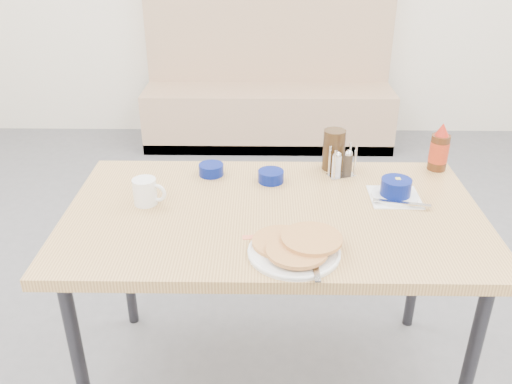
{
  "coord_description": "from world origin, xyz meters",
  "views": [
    {
      "loc": [
        -0.04,
        -1.34,
        1.66
      ],
      "look_at": [
        -0.06,
        0.27,
        0.82
      ],
      "focal_mm": 38.0,
      "sensor_mm": 36.0,
      "label": 1
    }
  ],
  "objects_px": {
    "coffee_mug": "(146,191)",
    "grits_setting": "(396,190)",
    "creamer_bowl": "(211,170)",
    "butter_bowl": "(271,176)",
    "pancake_plate": "(296,248)",
    "amber_tumbler": "(334,150)",
    "syrup_bottle": "(439,150)",
    "booth_bench": "(268,98)",
    "condiment_caddy": "(342,166)",
    "dining_table": "(273,226)"
  },
  "relations": [
    {
      "from": "pancake_plate",
      "to": "amber_tumbler",
      "type": "height_order",
      "value": "amber_tumbler"
    },
    {
      "from": "grits_setting",
      "to": "creamer_bowl",
      "type": "height_order",
      "value": "grits_setting"
    },
    {
      "from": "creamer_bowl",
      "to": "butter_bowl",
      "type": "xyz_separation_m",
      "value": [
        0.23,
        -0.06,
        0.0
      ]
    },
    {
      "from": "dining_table",
      "to": "condiment_caddy",
      "type": "height_order",
      "value": "condiment_caddy"
    },
    {
      "from": "butter_bowl",
      "to": "dining_table",
      "type": "bearing_deg",
      "value": -88.0
    },
    {
      "from": "grits_setting",
      "to": "condiment_caddy",
      "type": "distance_m",
      "value": 0.24
    },
    {
      "from": "dining_table",
      "to": "amber_tumbler",
      "type": "relative_size",
      "value": 8.85
    },
    {
      "from": "booth_bench",
      "to": "butter_bowl",
      "type": "relative_size",
      "value": 19.81
    },
    {
      "from": "butter_bowl",
      "to": "amber_tumbler",
      "type": "distance_m",
      "value": 0.28
    },
    {
      "from": "grits_setting",
      "to": "amber_tumbler",
      "type": "height_order",
      "value": "amber_tumbler"
    },
    {
      "from": "coffee_mug",
      "to": "syrup_bottle",
      "type": "distance_m",
      "value": 1.12
    },
    {
      "from": "coffee_mug",
      "to": "grits_setting",
      "type": "relative_size",
      "value": 0.61
    },
    {
      "from": "condiment_caddy",
      "to": "creamer_bowl",
      "type": "bearing_deg",
      "value": 159.7
    },
    {
      "from": "dining_table",
      "to": "amber_tumbler",
      "type": "height_order",
      "value": "amber_tumbler"
    },
    {
      "from": "butter_bowl",
      "to": "syrup_bottle",
      "type": "bearing_deg",
      "value": 10.46
    },
    {
      "from": "butter_bowl",
      "to": "syrup_bottle",
      "type": "distance_m",
      "value": 0.66
    },
    {
      "from": "syrup_bottle",
      "to": "condiment_caddy",
      "type": "bearing_deg",
      "value": -170.03
    },
    {
      "from": "dining_table",
      "to": "creamer_bowl",
      "type": "xyz_separation_m",
      "value": [
        -0.23,
        0.28,
        0.08
      ]
    },
    {
      "from": "dining_table",
      "to": "syrup_bottle",
      "type": "relative_size",
      "value": 7.4
    },
    {
      "from": "pancake_plate",
      "to": "creamer_bowl",
      "type": "distance_m",
      "value": 0.61
    },
    {
      "from": "creamer_bowl",
      "to": "syrup_bottle",
      "type": "relative_size",
      "value": 0.5
    },
    {
      "from": "dining_table",
      "to": "condiment_caddy",
      "type": "bearing_deg",
      "value": 46.3
    },
    {
      "from": "booth_bench",
      "to": "amber_tumbler",
      "type": "distance_m",
      "value": 2.26
    },
    {
      "from": "creamer_bowl",
      "to": "pancake_plate",
      "type": "bearing_deg",
      "value": -61.05
    },
    {
      "from": "creamer_bowl",
      "to": "amber_tumbler",
      "type": "relative_size",
      "value": 0.6
    },
    {
      "from": "amber_tumbler",
      "to": "condiment_caddy",
      "type": "height_order",
      "value": "amber_tumbler"
    },
    {
      "from": "grits_setting",
      "to": "butter_bowl",
      "type": "xyz_separation_m",
      "value": [
        -0.43,
        0.12,
        -0.01
      ]
    },
    {
      "from": "syrup_bottle",
      "to": "coffee_mug",
      "type": "bearing_deg",
      "value": -164.55
    },
    {
      "from": "amber_tumbler",
      "to": "condiment_caddy",
      "type": "xyz_separation_m",
      "value": [
        0.03,
        -0.07,
        -0.04
      ]
    },
    {
      "from": "coffee_mug",
      "to": "butter_bowl",
      "type": "relative_size",
      "value": 1.23
    },
    {
      "from": "butter_bowl",
      "to": "condiment_caddy",
      "type": "xyz_separation_m",
      "value": [
        0.27,
        0.05,
        0.02
      ]
    },
    {
      "from": "booth_bench",
      "to": "condiment_caddy",
      "type": "bearing_deg",
      "value": -83.41
    },
    {
      "from": "pancake_plate",
      "to": "amber_tumbler",
      "type": "xyz_separation_m",
      "value": [
        0.18,
        0.6,
        0.06
      ]
    },
    {
      "from": "syrup_bottle",
      "to": "creamer_bowl",
      "type": "bearing_deg",
      "value": -175.81
    },
    {
      "from": "creamer_bowl",
      "to": "condiment_caddy",
      "type": "relative_size",
      "value": 0.78
    },
    {
      "from": "grits_setting",
      "to": "creamer_bowl",
      "type": "xyz_separation_m",
      "value": [
        -0.66,
        0.18,
        -0.01
      ]
    },
    {
      "from": "pancake_plate",
      "to": "coffee_mug",
      "type": "distance_m",
      "value": 0.58
    },
    {
      "from": "booth_bench",
      "to": "coffee_mug",
      "type": "xyz_separation_m",
      "value": [
        -0.44,
        -2.49,
        0.46
      ]
    },
    {
      "from": "dining_table",
      "to": "pancake_plate",
      "type": "height_order",
      "value": "pancake_plate"
    },
    {
      "from": "dining_table",
      "to": "butter_bowl",
      "type": "height_order",
      "value": "butter_bowl"
    },
    {
      "from": "syrup_bottle",
      "to": "butter_bowl",
      "type": "bearing_deg",
      "value": -169.54
    },
    {
      "from": "grits_setting",
      "to": "syrup_bottle",
      "type": "relative_size",
      "value": 1.02
    },
    {
      "from": "coffee_mug",
      "to": "amber_tumbler",
      "type": "height_order",
      "value": "amber_tumbler"
    },
    {
      "from": "pancake_plate",
      "to": "butter_bowl",
      "type": "height_order",
      "value": "pancake_plate"
    },
    {
      "from": "grits_setting",
      "to": "condiment_caddy",
      "type": "relative_size",
      "value": 1.58
    },
    {
      "from": "dining_table",
      "to": "butter_bowl",
      "type": "relative_size",
      "value": 14.6
    },
    {
      "from": "booth_bench",
      "to": "dining_table",
      "type": "xyz_separation_m",
      "value": [
        0.0,
        -2.53,
        0.35
      ]
    },
    {
      "from": "dining_table",
      "to": "pancake_plate",
      "type": "xyz_separation_m",
      "value": [
        0.06,
        -0.26,
        0.08
      ]
    },
    {
      "from": "creamer_bowl",
      "to": "syrup_bottle",
      "type": "height_order",
      "value": "syrup_bottle"
    },
    {
      "from": "booth_bench",
      "to": "coffee_mug",
      "type": "bearing_deg",
      "value": -99.92
    }
  ]
}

